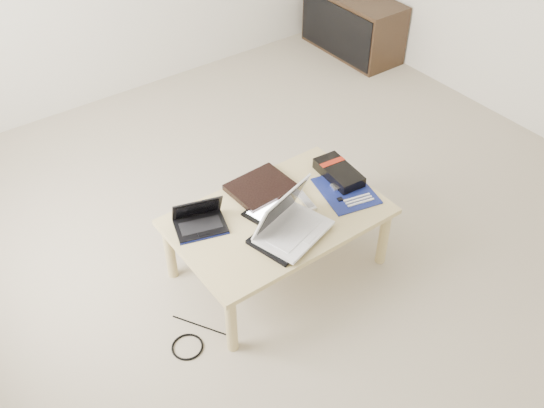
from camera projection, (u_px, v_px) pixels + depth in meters
ground at (292, 220)px, 3.70m from camera, size 4.00×4.00×0.00m
coffee_table at (278, 222)px, 3.17m from camera, size 1.10×0.70×0.40m
media_cabinet at (353, 24)px, 5.21m from camera, size 0.41×0.90×0.50m
book at (261, 188)px, 3.28m from camera, size 0.34×0.29×0.03m
netbook at (200, 220)px, 3.05m from camera, size 0.30×0.25×0.17m
tablet at (268, 210)px, 3.16m from camera, size 0.27×0.23×0.01m
remote at (304, 199)px, 3.22m from camera, size 0.08×0.20×0.02m
neoprene_sleeve at (288, 235)px, 3.01m from camera, size 0.40×0.33×0.02m
white_laptop at (290, 223)px, 2.99m from camera, size 0.42×0.35×0.25m
motherboard at (346, 191)px, 3.28m from camera, size 0.34×0.39×0.02m
gpu_box at (339, 173)px, 3.35m from camera, size 0.18×0.31×0.07m
cable_coil at (269, 225)px, 3.07m from camera, size 0.12×0.12×0.01m
floor_cable_coil at (187, 347)px, 2.99m from camera, size 0.18×0.18×0.01m
floor_cable_trail at (201, 326)px, 3.09m from camera, size 0.17×0.28×0.01m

